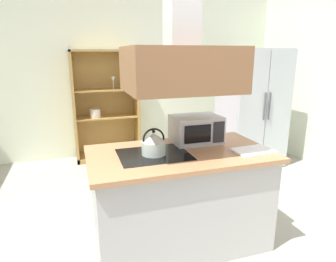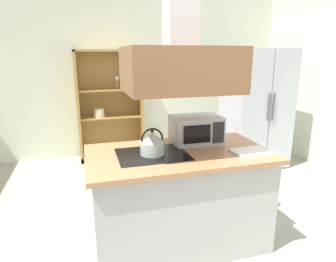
% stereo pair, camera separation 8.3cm
% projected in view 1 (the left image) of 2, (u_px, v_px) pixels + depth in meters
% --- Properties ---
extents(ground_plane, '(7.80, 7.80, 0.00)m').
position_uv_depth(ground_plane, '(164.00, 259.00, 2.56)').
color(ground_plane, '#A09B8E').
extents(wall_back, '(6.00, 0.12, 2.70)m').
position_uv_depth(wall_back, '(112.00, 77.00, 4.97)').
color(wall_back, silver).
rests_on(wall_back, ground).
extents(kitchen_island, '(1.60, 0.89, 0.90)m').
position_uv_depth(kitchen_island, '(180.00, 198.00, 2.69)').
color(kitchen_island, '#B0B2B0').
rests_on(kitchen_island, ground).
extents(range_hood, '(0.90, 0.70, 1.27)m').
position_uv_depth(range_hood, '(181.00, 54.00, 2.36)').
color(range_hood, brown).
extents(refrigerator, '(0.90, 0.77, 1.81)m').
position_uv_depth(refrigerator, '(251.00, 108.00, 4.60)').
color(refrigerator, '#B7B5C5').
rests_on(refrigerator, ground).
extents(dish_cabinet, '(1.05, 0.40, 1.79)m').
position_uv_depth(dish_cabinet, '(106.00, 112.00, 4.87)').
color(dish_cabinet, '#AB813E').
rests_on(dish_cabinet, ground).
extents(kettle, '(0.21, 0.21, 0.23)m').
position_uv_depth(kettle, '(154.00, 144.00, 2.48)').
color(kettle, '#AEC1B7').
rests_on(kettle, kitchen_island).
extents(cutting_board, '(0.36, 0.26, 0.02)m').
position_uv_depth(cutting_board, '(253.00, 151.00, 2.57)').
color(cutting_board, white).
rests_on(cutting_board, kitchen_island).
extents(microwave, '(0.46, 0.35, 0.26)m').
position_uv_depth(microwave, '(196.00, 129.00, 2.83)').
color(microwave, '#B7BABF').
rests_on(microwave, kitchen_island).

